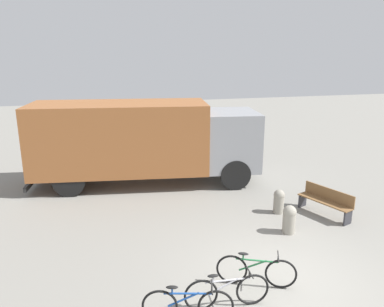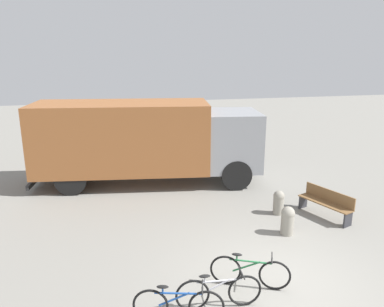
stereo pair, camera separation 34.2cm
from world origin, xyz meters
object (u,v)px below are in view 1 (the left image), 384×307
park_bench (326,200)px  bicycle_near (187,305)px  delivery_truck (143,139)px  bicycle_far (256,271)px  bicycle_middle (227,291)px  bollard_far_bench (279,200)px  bollard_near_bench (289,218)px

park_bench → bicycle_near: size_ratio=1.06×
delivery_truck → bicycle_far: 7.16m
park_bench → bicycle_middle: (-4.30, -3.25, -0.10)m
park_bench → bicycle_near: park_bench is taller
bicycle_near → bollard_far_bench: 5.48m
park_bench → bicycle_near: bearing=103.4°
bicycle_far → bollard_near_bench: size_ratio=1.95×
bicycle_near → bicycle_middle: 0.84m
bollard_near_bench → bollard_far_bench: bollard_near_bench is taller
delivery_truck → bicycle_middle: size_ratio=5.02×
bollard_far_bench → bicycle_near: bearing=-134.3°
bicycle_far → bollard_near_bench: bearing=71.3°
bicycle_middle → bollard_far_bench: size_ratio=2.25×
delivery_truck → bicycle_far: bearing=-70.4°
delivery_truck → bollard_far_bench: (3.59, -3.67, -1.30)m
delivery_truck → bollard_near_bench: 6.04m
bollard_near_bench → bollard_far_bench: 1.30m
bicycle_near → bicycle_far: (1.64, 0.70, 0.00)m
park_bench → bicycle_middle: size_ratio=1.03×
delivery_truck → bicycle_middle: bearing=-77.4°
delivery_truck → bicycle_far: delivery_truck is taller
delivery_truck → bicycle_far: (1.41, -6.89, -1.35)m
bicycle_far → bollard_far_bench: size_ratio=2.08×
bicycle_near → bollard_near_bench: size_ratio=2.06×
bicycle_middle → bicycle_far: same height
delivery_truck → bollard_near_bench: (3.25, -4.93, -1.27)m
park_bench → bicycle_near: 6.17m
bicycle_near → bicycle_middle: (0.82, 0.20, 0.00)m
bicycle_far → park_bench: bearing=62.7°
delivery_truck → bicycle_near: 7.71m
delivery_truck → bicycle_far: size_ratio=5.44×
park_bench → bollard_near_bench: (-1.64, -0.78, -0.03)m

